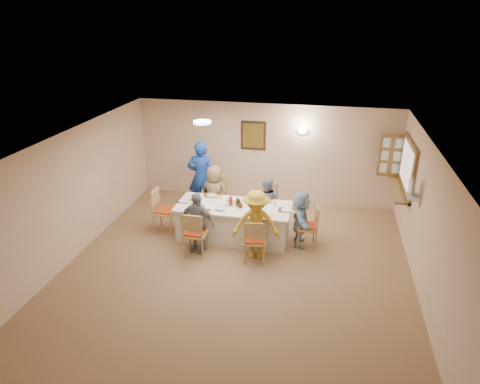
% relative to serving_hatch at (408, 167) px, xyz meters
% --- Properties ---
extents(ground, '(7.00, 7.00, 0.00)m').
position_rel_serving_hatch_xyz_m(ground, '(-3.21, -2.40, -1.50)').
color(ground, '#866143').
extents(room_walls, '(7.00, 7.00, 7.00)m').
position_rel_serving_hatch_xyz_m(room_walls, '(-3.21, -2.40, 0.01)').
color(room_walls, beige).
rests_on(room_walls, ground).
extents(wall_picture, '(0.62, 0.05, 0.72)m').
position_rel_serving_hatch_xyz_m(wall_picture, '(-3.51, 1.06, 0.20)').
color(wall_picture, '#3C2415').
rests_on(wall_picture, room_walls).
extents(wall_sconce, '(0.26, 0.09, 0.18)m').
position_rel_serving_hatch_xyz_m(wall_sconce, '(-2.31, 1.04, 0.40)').
color(wall_sconce, white).
rests_on(wall_sconce, room_walls).
extents(ceiling_light, '(0.36, 0.36, 0.05)m').
position_rel_serving_hatch_xyz_m(ceiling_light, '(-4.21, -0.90, 0.97)').
color(ceiling_light, white).
rests_on(ceiling_light, room_walls).
extents(serving_hatch, '(0.06, 1.50, 1.15)m').
position_rel_serving_hatch_xyz_m(serving_hatch, '(0.00, 0.00, 0.00)').
color(serving_hatch, olive).
rests_on(serving_hatch, room_walls).
extents(hatch_sill, '(0.30, 1.50, 0.05)m').
position_rel_serving_hatch_xyz_m(hatch_sill, '(-0.12, 0.00, -0.53)').
color(hatch_sill, olive).
rests_on(hatch_sill, room_walls).
extents(shutter_door, '(0.55, 0.04, 1.00)m').
position_rel_serving_hatch_xyz_m(shutter_door, '(-0.26, 0.76, 0.00)').
color(shutter_door, olive).
rests_on(shutter_door, room_walls).
extents(fan_shelf, '(0.22, 0.36, 0.03)m').
position_rel_serving_hatch_xyz_m(fan_shelf, '(-0.08, -1.35, -0.10)').
color(fan_shelf, white).
rests_on(fan_shelf, room_walls).
extents(desk_fan, '(0.30, 0.30, 0.28)m').
position_rel_serving_hatch_xyz_m(desk_fan, '(-0.11, -1.35, 0.05)').
color(desk_fan, '#A5A5A8').
rests_on(desk_fan, fan_shelf).
extents(dining_table, '(2.41, 1.02, 0.76)m').
position_rel_serving_hatch_xyz_m(dining_table, '(-3.53, -1.08, -1.12)').
color(dining_table, white).
rests_on(dining_table, ground).
extents(chair_back_left, '(0.49, 0.49, 1.02)m').
position_rel_serving_hatch_xyz_m(chair_back_left, '(-4.13, -0.28, -0.99)').
color(chair_back_left, tan).
rests_on(chair_back_left, ground).
extents(chair_back_right, '(0.49, 0.49, 0.94)m').
position_rel_serving_hatch_xyz_m(chair_back_right, '(-2.93, -0.28, -1.03)').
color(chair_back_right, tan).
rests_on(chair_back_right, ground).
extents(chair_front_left, '(0.47, 0.47, 0.96)m').
position_rel_serving_hatch_xyz_m(chair_front_left, '(-4.13, -1.88, -1.02)').
color(chair_front_left, tan).
rests_on(chair_front_left, ground).
extents(chair_front_right, '(0.50, 0.50, 0.92)m').
position_rel_serving_hatch_xyz_m(chair_front_right, '(-2.93, -1.88, -1.04)').
color(chair_front_right, tan).
rests_on(chair_front_right, ground).
extents(chair_left_end, '(0.48, 0.48, 0.99)m').
position_rel_serving_hatch_xyz_m(chair_left_end, '(-5.08, -1.08, -1.00)').
color(chair_left_end, tan).
rests_on(chair_left_end, ground).
extents(chair_right_end, '(0.49, 0.49, 0.90)m').
position_rel_serving_hatch_xyz_m(chair_right_end, '(-1.98, -1.08, -1.05)').
color(chair_right_end, tan).
rests_on(chair_right_end, ground).
extents(diner_back_left, '(0.82, 0.67, 1.37)m').
position_rel_serving_hatch_xyz_m(diner_back_left, '(-4.13, -0.40, -0.81)').
color(diner_back_left, brown).
rests_on(diner_back_left, ground).
extents(diner_back_right, '(0.62, 0.51, 1.19)m').
position_rel_serving_hatch_xyz_m(diner_back_right, '(-2.93, -0.40, -0.91)').
color(diner_back_right, '#7A86A5').
rests_on(diner_back_right, ground).
extents(diner_front_left, '(0.87, 0.58, 1.29)m').
position_rel_serving_hatch_xyz_m(diner_front_left, '(-4.13, -1.76, -0.86)').
color(diner_front_left, gray).
rests_on(diner_front_left, ground).
extents(diner_front_right, '(1.08, 0.80, 1.43)m').
position_rel_serving_hatch_xyz_m(diner_front_right, '(-2.93, -1.76, -0.79)').
color(diner_front_right, gold).
rests_on(diner_front_right, ground).
extents(diner_right_end, '(1.17, 0.54, 1.20)m').
position_rel_serving_hatch_xyz_m(diner_right_end, '(-2.11, -1.08, -0.90)').
color(diner_right_end, '#8FB3D2').
rests_on(diner_right_end, ground).
extents(caregiver, '(0.78, 0.63, 1.77)m').
position_rel_serving_hatch_xyz_m(caregiver, '(-4.58, 0.07, -0.61)').
color(caregiver, '#153A9D').
rests_on(caregiver, ground).
extents(placemat_fl, '(0.38, 0.28, 0.01)m').
position_rel_serving_hatch_xyz_m(placemat_fl, '(-4.13, -1.50, -0.74)').
color(placemat_fl, '#472B19').
rests_on(placemat_fl, dining_table).
extents(plate_fl, '(0.22, 0.22, 0.01)m').
position_rel_serving_hatch_xyz_m(plate_fl, '(-4.13, -1.50, -0.73)').
color(plate_fl, white).
rests_on(plate_fl, dining_table).
extents(napkin_fl, '(0.15, 0.15, 0.01)m').
position_rel_serving_hatch_xyz_m(napkin_fl, '(-3.95, -1.55, -0.73)').
color(napkin_fl, yellow).
rests_on(napkin_fl, dining_table).
extents(placemat_fr, '(0.33, 0.25, 0.01)m').
position_rel_serving_hatch_xyz_m(placemat_fr, '(-2.93, -1.50, -0.74)').
color(placemat_fr, '#472B19').
rests_on(placemat_fr, dining_table).
extents(plate_fr, '(0.23, 0.23, 0.01)m').
position_rel_serving_hatch_xyz_m(plate_fr, '(-2.93, -1.50, -0.73)').
color(plate_fr, white).
rests_on(plate_fr, dining_table).
extents(napkin_fr, '(0.15, 0.15, 0.01)m').
position_rel_serving_hatch_xyz_m(napkin_fr, '(-2.75, -1.55, -0.73)').
color(napkin_fr, yellow).
rests_on(napkin_fr, dining_table).
extents(placemat_bl, '(0.37, 0.27, 0.01)m').
position_rel_serving_hatch_xyz_m(placemat_bl, '(-4.13, -0.66, -0.74)').
color(placemat_bl, '#472B19').
rests_on(placemat_bl, dining_table).
extents(plate_bl, '(0.23, 0.23, 0.01)m').
position_rel_serving_hatch_xyz_m(plate_bl, '(-4.13, -0.66, -0.73)').
color(plate_bl, white).
rests_on(plate_bl, dining_table).
extents(napkin_bl, '(0.15, 0.15, 0.01)m').
position_rel_serving_hatch_xyz_m(napkin_bl, '(-3.95, -0.71, -0.73)').
color(napkin_bl, yellow).
rests_on(napkin_bl, dining_table).
extents(placemat_br, '(0.38, 0.28, 0.01)m').
position_rel_serving_hatch_xyz_m(placemat_br, '(-2.93, -0.66, -0.74)').
color(placemat_br, '#472B19').
rests_on(placemat_br, dining_table).
extents(plate_br, '(0.23, 0.23, 0.01)m').
position_rel_serving_hatch_xyz_m(plate_br, '(-2.93, -0.66, -0.73)').
color(plate_br, white).
rests_on(plate_br, dining_table).
extents(napkin_br, '(0.13, 0.13, 0.01)m').
position_rel_serving_hatch_xyz_m(napkin_br, '(-2.75, -0.71, -0.73)').
color(napkin_br, yellow).
rests_on(napkin_br, dining_table).
extents(placemat_le, '(0.32, 0.24, 0.01)m').
position_rel_serving_hatch_xyz_m(placemat_le, '(-4.63, -1.08, -0.74)').
color(placemat_le, '#472B19').
rests_on(placemat_le, dining_table).
extents(plate_le, '(0.22, 0.22, 0.01)m').
position_rel_serving_hatch_xyz_m(plate_le, '(-4.63, -1.08, -0.73)').
color(plate_le, white).
rests_on(plate_le, dining_table).
extents(napkin_le, '(0.14, 0.14, 0.01)m').
position_rel_serving_hatch_xyz_m(napkin_le, '(-4.45, -1.13, -0.73)').
color(napkin_le, yellow).
rests_on(napkin_le, dining_table).
extents(placemat_re, '(0.34, 0.25, 0.01)m').
position_rel_serving_hatch_xyz_m(placemat_re, '(-2.41, -1.08, -0.74)').
color(placemat_re, '#472B19').
rests_on(placemat_re, dining_table).
extents(plate_re, '(0.22, 0.22, 0.01)m').
position_rel_serving_hatch_xyz_m(plate_re, '(-2.41, -1.08, -0.73)').
color(plate_re, white).
rests_on(plate_re, dining_table).
extents(napkin_re, '(0.15, 0.15, 0.01)m').
position_rel_serving_hatch_xyz_m(napkin_re, '(-2.23, -1.13, -0.73)').
color(napkin_re, yellow).
rests_on(napkin_re, dining_table).
extents(teacup_a, '(0.14, 0.14, 0.09)m').
position_rel_serving_hatch_xyz_m(teacup_a, '(-4.32, -1.40, -0.70)').
color(teacup_a, white).
rests_on(teacup_a, dining_table).
extents(teacup_b, '(0.09, 0.09, 0.08)m').
position_rel_serving_hatch_xyz_m(teacup_b, '(-3.15, -0.54, -0.70)').
color(teacup_b, white).
rests_on(teacup_b, dining_table).
extents(bowl_a, '(0.24, 0.24, 0.06)m').
position_rel_serving_hatch_xyz_m(bowl_a, '(-3.76, -1.32, -0.71)').
color(bowl_a, white).
rests_on(bowl_a, dining_table).
extents(bowl_b, '(0.30, 0.30, 0.07)m').
position_rel_serving_hatch_xyz_m(bowl_b, '(-3.20, -0.80, -0.71)').
color(bowl_b, white).
rests_on(bowl_b, dining_table).
extents(condiment_ketchup, '(0.14, 0.14, 0.24)m').
position_rel_serving_hatch_xyz_m(condiment_ketchup, '(-3.60, -1.07, -0.62)').
color(condiment_ketchup, '#A2230D').
rests_on(condiment_ketchup, dining_table).
extents(condiment_brown, '(0.16, 0.16, 0.20)m').
position_rel_serving_hatch_xyz_m(condiment_brown, '(-3.44, -1.05, -0.64)').
color(condiment_brown, '#3D2410').
rests_on(condiment_brown, dining_table).
extents(condiment_malt, '(0.12, 0.12, 0.14)m').
position_rel_serving_hatch_xyz_m(condiment_malt, '(-3.37, -1.15, -0.67)').
color(condiment_malt, '#3D2410').
rests_on(condiment_malt, dining_table).
extents(drinking_glass, '(0.07, 0.07, 0.11)m').
position_rel_serving_hatch_xyz_m(drinking_glass, '(-3.68, -1.03, -0.68)').
color(drinking_glass, silver).
rests_on(drinking_glass, dining_table).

